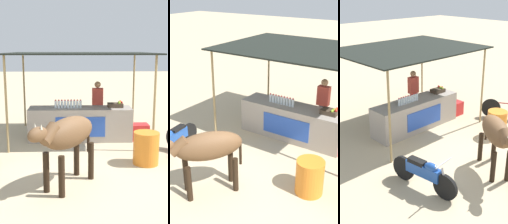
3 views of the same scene
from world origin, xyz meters
TOP-DOWN VIEW (x-y plane):
  - ground_plane at (0.00, 0.00)m, footprint 60.00×60.00m
  - stall_counter at (0.00, 2.20)m, footprint 3.00×0.82m
  - stall_awning at (0.00, 2.50)m, footprint 4.20×3.20m
  - water_bottle_row at (-0.35, 2.15)m, footprint 0.79×0.07m
  - fruit_crate at (1.06, 2.25)m, footprint 0.44×0.32m
  - vendor_behind_counter at (0.56, 2.95)m, footprint 0.34×0.22m
  - cooler_box at (1.71, 2.10)m, footprint 0.60×0.44m
  - water_barrel at (1.50, 0.15)m, footprint 0.59×0.59m
  - cow at (-0.30, -1.02)m, footprint 1.36×1.69m
  - motorcycle_parked at (-2.06, -0.36)m, footprint 0.55×1.79m
  - bicycle_leaning at (2.77, 0.65)m, footprint 0.89×1.44m

SIDE VIEW (x-z plane):
  - ground_plane at x=0.00m, z-range 0.00..0.00m
  - cooler_box at x=1.71m, z-range 0.00..0.48m
  - bicycle_leaning at x=2.77m, z-range -0.08..0.77m
  - water_barrel at x=1.50m, z-range 0.00..0.76m
  - motorcycle_parked at x=-2.06m, z-range -0.02..0.88m
  - stall_counter at x=0.00m, z-range 0.00..0.96m
  - vendor_behind_counter at x=0.56m, z-range 0.02..1.67m
  - fruit_crate at x=1.06m, z-range 0.94..1.12m
  - cow at x=-0.30m, z-range 0.32..1.75m
  - water_bottle_row at x=-0.35m, z-range 0.95..1.20m
  - stall_awning at x=0.00m, z-range 1.17..3.71m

